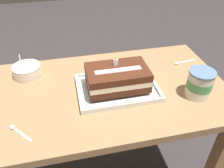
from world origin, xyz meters
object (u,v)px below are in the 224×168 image
(birthday_cake, at_px, (117,77))
(bowl_stack, at_px, (27,71))
(serving_spoon_by_bowls, at_px, (181,62))
(ice_cream_tub, at_px, (200,84))
(foil_tray, at_px, (117,88))
(serving_spoon_near_tray, at_px, (16,130))

(birthday_cake, distance_m, bowl_stack, 0.46)
(serving_spoon_by_bowls, bearing_deg, ice_cream_tub, -101.72)
(ice_cream_tub, xyz_separation_m, serving_spoon_by_bowls, (0.06, 0.27, -0.06))
(foil_tray, relative_size, serving_spoon_near_tray, 3.52)
(serving_spoon_near_tray, xyz_separation_m, serving_spoon_by_bowls, (0.82, 0.31, -0.00))
(bowl_stack, relative_size, serving_spoon_by_bowls, 1.04)
(bowl_stack, relative_size, serving_spoon_near_tray, 1.37)
(birthday_cake, distance_m, serving_spoon_near_tray, 0.46)
(bowl_stack, bearing_deg, foil_tray, -27.37)
(ice_cream_tub, bearing_deg, birthday_cake, 160.91)
(birthday_cake, relative_size, serving_spoon_by_bowls, 2.00)
(birthday_cake, height_order, serving_spoon_near_tray, birthday_cake)
(birthday_cake, bearing_deg, bowl_stack, 152.63)
(foil_tray, bearing_deg, serving_spoon_near_tray, -159.79)
(foil_tray, relative_size, serving_spoon_by_bowls, 2.66)
(serving_spoon_near_tray, bearing_deg, ice_cream_tub, 3.07)
(foil_tray, height_order, ice_cream_tub, ice_cream_tub)
(ice_cream_tub, distance_m, serving_spoon_near_tray, 0.77)
(foil_tray, height_order, serving_spoon_by_bowls, foil_tray)
(birthday_cake, height_order, ice_cream_tub, birthday_cake)
(foil_tray, xyz_separation_m, serving_spoon_by_bowls, (0.39, 0.15, -0.00))
(ice_cream_tub, height_order, serving_spoon_near_tray, ice_cream_tub)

